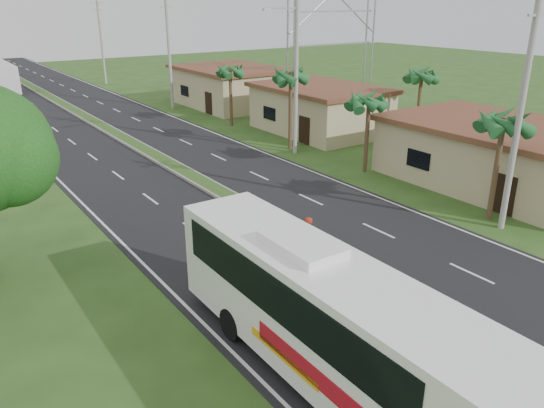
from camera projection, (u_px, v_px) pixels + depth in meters
ground at (410, 301)px, 18.78m from camera, size 180.00×180.00×0.00m
road_asphalt at (171, 166)px, 34.10m from camera, size 14.00×160.00×0.02m
median_strip at (171, 164)px, 34.06m from camera, size 1.20×160.00×0.18m
lane_edge_left at (64, 185)px, 30.53m from camera, size 0.12×160.00×0.01m
lane_edge_right at (258, 150)px, 37.67m from camera, size 0.12×160.00×0.01m
shop_near at (499, 154)px, 30.20m from camera, size 8.60×12.60×3.52m
shop_mid at (320, 109)px, 42.43m from camera, size 7.60×10.60×3.67m
shop_far at (231, 86)px, 53.13m from camera, size 8.60×11.60×3.82m
palm_verge_a at (504, 123)px, 24.17m from camera, size 2.40×2.40×5.45m
palm_verge_b at (369, 101)px, 31.42m from camera, size 2.40×2.40×5.05m
palm_verge_c at (291, 76)px, 36.19m from camera, size 2.40×2.40×5.85m
palm_verge_d at (230, 71)px, 43.55m from camera, size 2.40×2.40×5.25m
palm_behind_shop at (422, 76)px, 37.83m from camera, size 2.40×2.40×5.65m
utility_pole_a at (521, 107)px, 22.81m from camera, size 1.60×0.28×11.00m
utility_pole_b at (296, 61)px, 34.84m from camera, size 3.20×0.28×12.00m
utility_pole_c at (169, 49)px, 50.39m from camera, size 1.60×0.28×11.00m
utility_pole_d at (101, 40)px, 65.80m from camera, size 1.60×0.28×10.50m
billboard_lattice at (332, 35)px, 51.04m from camera, size 10.18×1.18×12.07m
coach_bus_main at (327, 314)px, 14.14m from camera, size 2.62×12.01×3.88m
coach_bus_far at (0, 75)px, 62.17m from camera, size 2.48×10.92×3.18m
motorcyclist at (306, 254)px, 20.38m from camera, size 2.02×1.25×2.37m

